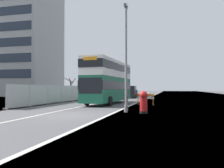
{
  "coord_description": "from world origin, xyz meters",
  "views": [
    {
      "loc": [
        6.61,
        -14.38,
        1.8
      ],
      "look_at": [
        1.16,
        7.5,
        2.2
      ],
      "focal_mm": 37.54,
      "sensor_mm": 36.0,
      "label": 1
    }
  ],
  "objects_px": {
    "car_far_side": "(131,91)",
    "lamppost_foreground": "(126,61)",
    "car_receding_mid": "(119,92)",
    "car_oncoming_near": "(131,92)",
    "car_receding_far": "(124,91)",
    "red_pillar_postbox": "(144,101)",
    "double_decker_bus": "(109,81)",
    "roadworks_barrier": "(145,98)"
  },
  "relations": [
    {
      "from": "double_decker_bus",
      "to": "red_pillar_postbox",
      "type": "relative_size",
      "value": 7.09
    },
    {
      "from": "car_receding_mid",
      "to": "car_far_side",
      "type": "xyz_separation_m",
      "value": [
        -0.22,
        16.51,
        -0.01
      ]
    },
    {
      "from": "car_oncoming_near",
      "to": "car_far_side",
      "type": "height_order",
      "value": "car_oncoming_near"
    },
    {
      "from": "double_decker_bus",
      "to": "roadworks_barrier",
      "type": "relative_size",
      "value": 5.94
    },
    {
      "from": "double_decker_bus",
      "to": "car_far_side",
      "type": "bearing_deg",
      "value": 95.75
    },
    {
      "from": "car_receding_mid",
      "to": "car_receding_far",
      "type": "bearing_deg",
      "value": 93.72
    },
    {
      "from": "double_decker_bus",
      "to": "car_receding_mid",
      "type": "height_order",
      "value": "double_decker_bus"
    },
    {
      "from": "car_receding_far",
      "to": "red_pillar_postbox",
      "type": "bearing_deg",
      "value": -77.07
    },
    {
      "from": "double_decker_bus",
      "to": "lamppost_foreground",
      "type": "xyz_separation_m",
      "value": [
        3.69,
        -8.95,
        1.2
      ]
    },
    {
      "from": "roadworks_barrier",
      "to": "car_oncoming_near",
      "type": "xyz_separation_m",
      "value": [
        -4.4,
        17.06,
        0.28
      ]
    },
    {
      "from": "roadworks_barrier",
      "to": "car_receding_far",
      "type": "height_order",
      "value": "car_receding_far"
    },
    {
      "from": "car_receding_far",
      "to": "car_receding_mid",
      "type": "bearing_deg",
      "value": -86.28
    },
    {
      "from": "red_pillar_postbox",
      "to": "car_receding_mid",
      "type": "xyz_separation_m",
      "value": [
        -8.84,
        32.8,
        0.13
      ]
    },
    {
      "from": "car_oncoming_near",
      "to": "car_receding_far",
      "type": "height_order",
      "value": "car_receding_far"
    },
    {
      "from": "lamppost_foreground",
      "to": "car_far_side",
      "type": "distance_m",
      "value": 49.43
    },
    {
      "from": "double_decker_bus",
      "to": "lamppost_foreground",
      "type": "bearing_deg",
      "value": -67.61
    },
    {
      "from": "red_pillar_postbox",
      "to": "double_decker_bus",
      "type": "bearing_deg",
      "value": 118.01
    },
    {
      "from": "roadworks_barrier",
      "to": "car_oncoming_near",
      "type": "height_order",
      "value": "car_oncoming_near"
    },
    {
      "from": "car_far_side",
      "to": "lamppost_foreground",
      "type": "bearing_deg",
      "value": -81.03
    },
    {
      "from": "red_pillar_postbox",
      "to": "car_receding_far",
      "type": "bearing_deg",
      "value": 102.93
    },
    {
      "from": "lamppost_foreground",
      "to": "car_far_side",
      "type": "bearing_deg",
      "value": 98.97
    },
    {
      "from": "red_pillar_postbox",
      "to": "car_far_side",
      "type": "height_order",
      "value": "car_far_side"
    },
    {
      "from": "red_pillar_postbox",
      "to": "car_oncoming_near",
      "type": "height_order",
      "value": "car_oncoming_near"
    },
    {
      "from": "car_oncoming_near",
      "to": "roadworks_barrier",
      "type": "bearing_deg",
      "value": -75.55
    },
    {
      "from": "car_oncoming_near",
      "to": "car_receding_far",
      "type": "bearing_deg",
      "value": 105.45
    },
    {
      "from": "car_receding_far",
      "to": "roadworks_barrier",
      "type": "bearing_deg",
      "value": -75.07
    },
    {
      "from": "red_pillar_postbox",
      "to": "roadworks_barrier",
      "type": "distance_m",
      "value": 8.38
    },
    {
      "from": "car_receding_mid",
      "to": "lamppost_foreground",
      "type": "bearing_deg",
      "value": -76.95
    },
    {
      "from": "red_pillar_postbox",
      "to": "car_oncoming_near",
      "type": "xyz_separation_m",
      "value": [
        -5.12,
        25.41,
        0.16
      ]
    },
    {
      "from": "car_oncoming_near",
      "to": "car_far_side",
      "type": "relative_size",
      "value": 1.05
    },
    {
      "from": "roadworks_barrier",
      "to": "car_receding_far",
      "type": "distance_m",
      "value": 33.55
    },
    {
      "from": "red_pillar_postbox",
      "to": "car_far_side",
      "type": "bearing_deg",
      "value": 100.42
    },
    {
      "from": "car_oncoming_near",
      "to": "car_receding_far",
      "type": "relative_size",
      "value": 1.1
    },
    {
      "from": "double_decker_bus",
      "to": "red_pillar_postbox",
      "type": "height_order",
      "value": "double_decker_bus"
    },
    {
      "from": "double_decker_bus",
      "to": "roadworks_barrier",
      "type": "height_order",
      "value": "double_decker_bus"
    },
    {
      "from": "roadworks_barrier",
      "to": "car_oncoming_near",
      "type": "relative_size",
      "value": 0.43
    },
    {
      "from": "car_far_side",
      "to": "roadworks_barrier",
      "type": "bearing_deg",
      "value": -78.48
    },
    {
      "from": "red_pillar_postbox",
      "to": "car_receding_far",
      "type": "xyz_separation_m",
      "value": [
        -9.36,
        40.77,
        0.22
      ]
    },
    {
      "from": "lamppost_foreground",
      "to": "roadworks_barrier",
      "type": "xyz_separation_m",
      "value": [
        0.65,
        7.79,
        -3.05
      ]
    },
    {
      "from": "car_far_side",
      "to": "car_receding_far",
      "type": "bearing_deg",
      "value": -91.97
    },
    {
      "from": "red_pillar_postbox",
      "to": "car_receding_mid",
      "type": "height_order",
      "value": "car_receding_mid"
    },
    {
      "from": "double_decker_bus",
      "to": "car_oncoming_near",
      "type": "height_order",
      "value": "double_decker_bus"
    }
  ]
}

